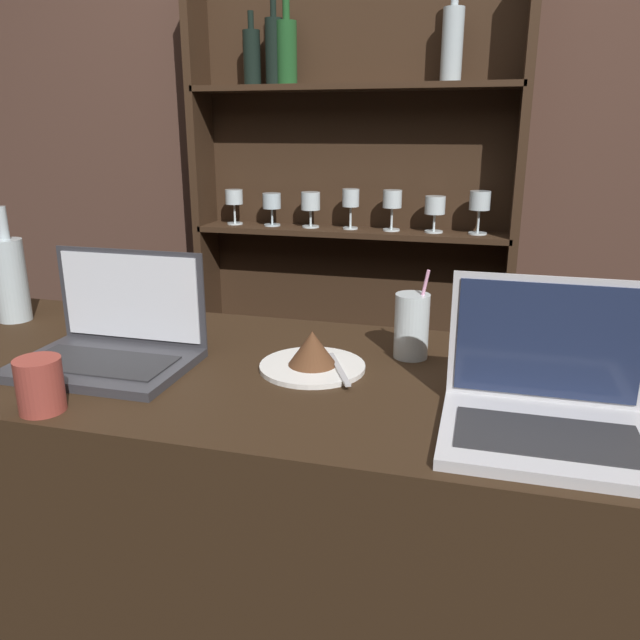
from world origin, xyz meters
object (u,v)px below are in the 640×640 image
object	(u,v)px
laptop_near	(113,341)
cake_plate	(313,356)
water_glass	(412,326)
wine_bottle_clear	(10,278)
laptop_far	(547,403)
coffee_cup	(40,385)

from	to	relation	value
laptop_near	cake_plate	xyz separation A→B (m)	(0.41, 0.07, -0.02)
water_glass	wine_bottle_clear	world-z (taller)	wine_bottle_clear
cake_plate	wine_bottle_clear	xyz separation A→B (m)	(-0.81, 0.13, 0.08)
laptop_near	cake_plate	distance (m)	0.41
laptop_near	water_glass	distance (m)	0.62
laptop_far	cake_plate	world-z (taller)	laptop_far
cake_plate	coffee_cup	xyz separation A→B (m)	(-0.39, -0.31, 0.02)
water_glass	coffee_cup	distance (m)	0.72
cake_plate	wine_bottle_clear	distance (m)	0.83
laptop_near	laptop_far	world-z (taller)	laptop_far
laptop_near	cake_plate	size ratio (longest dim) A/B	1.60
wine_bottle_clear	coffee_cup	xyz separation A→B (m)	(0.42, -0.43, -0.06)
laptop_far	water_glass	distance (m)	0.38
laptop_far	coffee_cup	bearing A→B (deg)	-170.37
cake_plate	coffee_cup	bearing A→B (deg)	-142.26
laptop_near	coffee_cup	xyz separation A→B (m)	(0.01, -0.24, 0.00)
water_glass	wine_bottle_clear	xyz separation A→B (m)	(-1.00, 0.01, 0.04)
cake_plate	water_glass	bearing A→B (deg)	33.82
wine_bottle_clear	coffee_cup	size ratio (longest dim) A/B	3.01
laptop_near	water_glass	xyz separation A→B (m)	(0.59, 0.19, 0.02)
laptop_near	wine_bottle_clear	size ratio (longest dim) A/B	1.20
laptop_far	water_glass	xyz separation A→B (m)	(-0.25, 0.29, 0.02)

